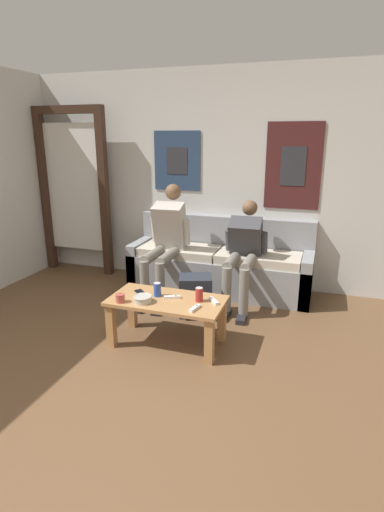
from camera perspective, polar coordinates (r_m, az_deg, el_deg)
The scene contains 16 objects.
ground_plane at distance 2.91m, azimuth -14.74°, elevation -21.80°, with size 18.00×18.00×0.00m, color brown.
wall_back at distance 4.93m, azimuth 2.69°, elevation 10.82°, with size 10.00×0.07×2.55m.
door_frame at distance 5.52m, azimuth -16.55°, elevation 9.98°, with size 1.00×0.10×2.15m.
couch at distance 4.77m, azimuth 3.99°, elevation -1.40°, with size 2.13×0.65×0.86m.
coffee_table at distance 3.53m, azimuth -3.59°, elevation -7.44°, with size 1.01×0.52×0.43m.
person_seated_adult at distance 4.52m, azimuth -3.71°, elevation 2.60°, with size 0.47×0.93×1.26m.
person_seated_teen at distance 4.31m, azimuth 7.35°, elevation 0.87°, with size 0.47×0.92×1.11m.
backpack at distance 4.13m, azimuth 0.49°, elevation -5.83°, with size 0.40×0.37×0.42m.
ceramic_bowl at distance 3.44m, azimuth -7.06°, elevation -6.05°, with size 0.16×0.16×0.06m.
pillar_candle at distance 3.47m, azimuth -10.21°, elevation -5.94°, with size 0.08×0.08×0.09m.
drink_can_blue at distance 3.54m, azimuth -4.97°, elevation -4.80°, with size 0.07×0.07×0.12m.
drink_can_red at distance 3.42m, azimuth 1.04°, elevation -5.53°, with size 0.07×0.07×0.12m.
game_controller_near_left at distance 3.50m, azimuth -2.85°, elevation -5.89°, with size 0.15×0.09×0.03m.
game_controller_near_right at distance 3.29m, azimuth 0.42°, elevation -7.45°, with size 0.06×0.15×0.03m.
game_controller_far_center at distance 3.43m, azimuth 3.11°, elevation -6.42°, with size 0.12×0.13×0.03m.
cell_phone at distance 3.65m, azimuth -7.41°, elevation -5.17°, with size 0.14×0.14×0.01m.
Camera 1 is at (1.35, -1.85, 1.79)m, focal length 28.00 mm.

